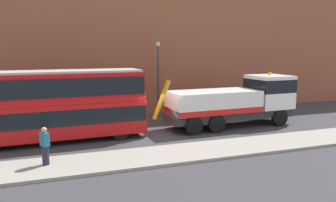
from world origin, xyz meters
TOP-DOWN VIEW (x-y plane):
  - ground_plane at (0.00, 0.00)m, footprint 120.00×120.00m
  - near_kerb at (0.00, -4.20)m, footprint 60.00×2.80m
  - building_facade at (0.00, 7.50)m, footprint 60.00×1.50m
  - recovery_tow_truck at (5.82, 0.40)m, footprint 10.19×3.02m
  - double_decker_bus at (-6.34, 0.38)m, footprint 11.13×3.02m
  - pedestrian_onlooker at (-6.38, -3.91)m, footprint 0.44×0.48m
  - street_lamp at (1.73, 5.31)m, footprint 0.36×0.36m

SIDE VIEW (x-z plane):
  - ground_plane at x=0.00m, z-range 0.00..0.00m
  - near_kerb at x=0.00m, z-range 0.00..0.15m
  - pedestrian_onlooker at x=-6.38m, z-range 0.13..1.84m
  - recovery_tow_truck at x=5.82m, z-range -0.08..3.59m
  - double_decker_bus at x=-6.34m, z-range 0.20..4.26m
  - street_lamp at x=1.73m, z-range 0.56..6.39m
  - building_facade at x=0.00m, z-range 0.07..16.07m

